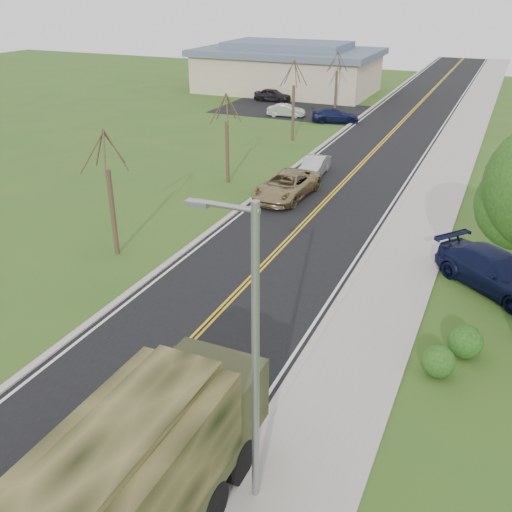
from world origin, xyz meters
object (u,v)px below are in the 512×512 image
Objects in this scene: military_truck at (144,466)px; sedan_silver at (314,166)px; pickup_navy at (496,272)px; suv_champagne at (287,185)px.

military_truck reaches higher than sedan_silver.
military_truck is at bearing -163.99° from pickup_navy.
military_truck is 1.36× the size of pickup_navy.
military_truck is 28.79m from sedan_silver.
pickup_navy is at bearing -26.35° from suv_champagne.
military_truck is 23.99m from suv_champagne.
sedan_silver is (0.11, 4.92, -0.14)m from suv_champagne.
suv_champagne is 14.20m from pickup_navy.
pickup_navy reaches higher than sedan_silver.
suv_champagne reaches higher than sedan_silver.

